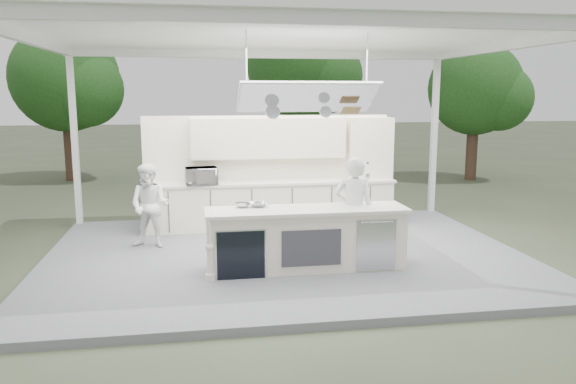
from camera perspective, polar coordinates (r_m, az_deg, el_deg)
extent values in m
plane|color=#444A33|center=(9.68, -0.32, -6.86)|extent=(90.00, 90.00, 0.00)
cube|color=slate|center=(9.66, -0.32, -6.52)|extent=(8.00, 6.00, 0.12)
cube|color=white|center=(13.22, 14.61, 5.50)|extent=(0.12, 0.12, 3.70)
cube|color=white|center=(12.33, -20.85, 4.88)|extent=(0.12, 0.12, 3.70)
cube|color=white|center=(9.32, -0.34, 15.98)|extent=(8.20, 6.20, 0.16)
cube|color=white|center=(6.47, 3.89, 17.21)|extent=(8.00, 0.12, 0.16)
cube|color=white|center=(12.17, -2.55, 13.80)|extent=(8.00, 0.12, 0.16)
cube|color=white|center=(9.51, -25.02, 13.99)|extent=(0.12, 6.00, 0.16)
cube|color=white|center=(10.64, 21.54, 13.70)|extent=(0.12, 6.00, 0.16)
cube|color=white|center=(8.42, 2.00, 9.60)|extent=(2.00, 0.71, 0.43)
cube|color=white|center=(8.42, 2.00, 9.60)|extent=(2.06, 0.76, 0.46)
cylinder|color=white|center=(8.30, -4.24, 12.86)|extent=(0.02, 0.02, 0.95)
cylinder|color=white|center=(8.65, 8.02, 12.67)|extent=(0.02, 0.02, 0.95)
cylinder|color=silver|center=(8.49, -1.55, 8.12)|extent=(0.22, 0.14, 0.21)
cylinder|color=silver|center=(8.58, 3.85, 8.13)|extent=(0.18, 0.12, 0.18)
cube|color=olive|center=(8.70, 6.41, 8.24)|extent=(0.28, 0.18, 0.12)
cube|color=beige|center=(8.71, 1.92, -4.89)|extent=(3.00, 0.70, 0.90)
cube|color=white|center=(8.60, 1.94, -1.83)|extent=(3.10, 0.78, 0.05)
cylinder|color=beige|center=(8.21, -7.97, -5.84)|extent=(0.11, 0.11, 0.92)
cube|color=black|center=(8.25, -4.81, -6.41)|extent=(0.70, 0.04, 0.72)
cube|color=silver|center=(8.25, -4.81, -6.42)|extent=(0.74, 0.03, 0.72)
cube|color=#38373D|center=(8.38, 2.40, -5.71)|extent=(0.90, 0.02, 0.55)
cube|color=silver|center=(8.63, 8.94, -5.35)|extent=(0.62, 0.02, 0.78)
cube|color=beige|center=(11.37, -1.83, -1.37)|extent=(5.00, 0.65, 0.90)
cube|color=white|center=(11.28, -1.85, 0.99)|extent=(5.08, 0.72, 0.05)
cube|color=beige|center=(11.55, -2.05, 2.20)|extent=(5.00, 0.10, 2.25)
cube|color=beige|center=(11.35, -1.99, 5.49)|extent=(3.10, 0.38, 0.80)
cube|color=beige|center=(11.78, 8.27, 4.34)|extent=(0.90, 0.45, 1.30)
cube|color=olive|center=(11.78, 8.27, 4.34)|extent=(0.84, 0.40, 0.03)
cylinder|color=silver|center=(11.68, 7.94, 1.63)|extent=(0.20, 0.20, 0.12)
cylinder|color=black|center=(11.66, 7.96, 2.41)|extent=(0.17, 0.17, 0.20)
cylinder|color=black|center=(11.79, 9.56, 1.61)|extent=(0.16, 0.16, 0.10)
cone|color=black|center=(11.77, 9.59, 2.43)|extent=(0.14, 0.14, 0.24)
cylinder|color=#473123|center=(19.65, -21.27, 4.15)|extent=(0.36, 0.36, 2.10)
sphere|color=#285820|center=(19.58, -21.69, 10.68)|extent=(3.40, 3.40, 3.40)
sphere|color=#285820|center=(18.94, -19.91, 9.81)|extent=(2.38, 2.38, 2.38)
cylinder|color=#473123|center=(21.58, 1.22, 5.75)|extent=(0.36, 0.36, 2.45)
sphere|color=#285820|center=(21.55, 1.24, 12.73)|extent=(4.00, 4.00, 4.00)
sphere|color=#285820|center=(21.11, 3.73, 11.68)|extent=(2.80, 2.80, 2.80)
cylinder|color=#473123|center=(19.44, 18.15, 4.02)|extent=(0.36, 0.36, 1.92)
sphere|color=#285820|center=(19.35, 18.48, 9.95)|extent=(3.00, 3.00, 3.00)
sphere|color=#285820|center=(19.24, 20.66, 8.94)|extent=(2.10, 2.10, 2.10)
imported|color=silver|center=(8.99, 6.69, -1.84)|extent=(0.72, 0.58, 1.71)
imported|color=white|center=(10.13, -13.85, -1.38)|extent=(0.86, 0.76, 1.49)
imported|color=#B4B6BB|center=(10.96, -8.81, 1.63)|extent=(0.64, 0.47, 0.33)
imported|color=silver|center=(8.72, -3.02, -1.28)|extent=(0.32, 0.32, 0.07)
imported|color=#B4B7BC|center=(8.70, -4.65, -1.32)|extent=(0.23, 0.23, 0.07)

